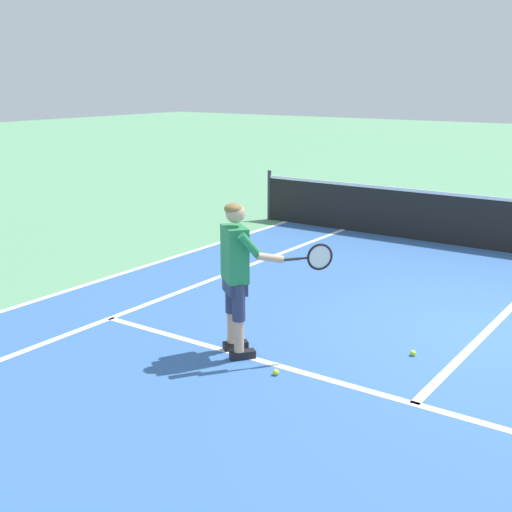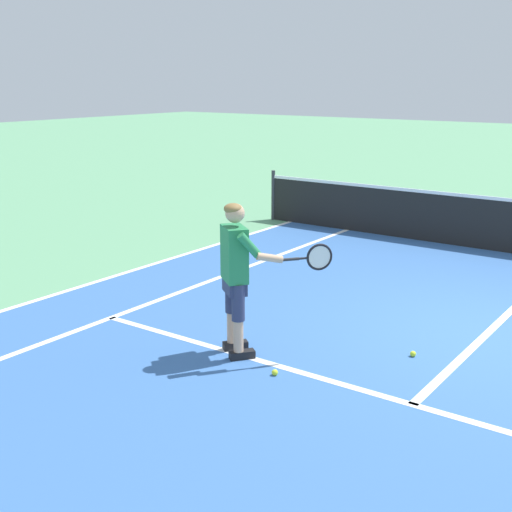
# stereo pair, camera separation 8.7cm
# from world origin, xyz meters

# --- Properties ---
(ground_plane) EXTENTS (80.00, 80.00, 0.00)m
(ground_plane) POSITION_xyz_m (0.00, 0.00, 0.00)
(ground_plane) COLOR #609E70
(court_inner_surface) EXTENTS (10.98, 10.46, 0.00)m
(court_inner_surface) POSITION_xyz_m (0.00, -0.92, 0.00)
(court_inner_surface) COLOR #3866A8
(court_inner_surface) RESTS_ON ground
(line_service) EXTENTS (8.23, 0.10, 0.01)m
(line_service) POSITION_xyz_m (0.00, -2.29, 0.00)
(line_service) COLOR white
(line_service) RESTS_ON ground
(line_centre_service) EXTENTS (0.10, 6.40, 0.01)m
(line_centre_service) POSITION_xyz_m (0.00, 0.91, 0.00)
(line_centre_service) COLOR white
(line_centre_service) RESTS_ON ground
(line_singles_left) EXTENTS (0.10, 10.06, 0.01)m
(line_singles_left) POSITION_xyz_m (-4.12, -0.92, 0.00)
(line_singles_left) COLOR white
(line_singles_left) RESTS_ON ground
(line_doubles_left) EXTENTS (0.10, 10.06, 0.01)m
(line_doubles_left) POSITION_xyz_m (-5.49, -0.92, 0.00)
(line_doubles_left) COLOR white
(line_doubles_left) RESTS_ON ground
(tennis_player) EXTENTS (1.11, 0.83, 1.71)m
(tennis_player) POSITION_xyz_m (-2.08, -2.27, 0.99)
(tennis_player) COLOR black
(tennis_player) RESTS_ON ground
(tennis_ball_near_feet) EXTENTS (0.07, 0.07, 0.07)m
(tennis_ball_near_feet) POSITION_xyz_m (-0.46, -1.20, 0.03)
(tennis_ball_near_feet) COLOR #CCE02D
(tennis_ball_near_feet) RESTS_ON ground
(tennis_ball_by_baseline) EXTENTS (0.07, 0.07, 0.07)m
(tennis_ball_by_baseline) POSITION_xyz_m (-1.43, -2.50, 0.03)
(tennis_ball_by_baseline) COLOR #CCE02D
(tennis_ball_by_baseline) RESTS_ON ground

